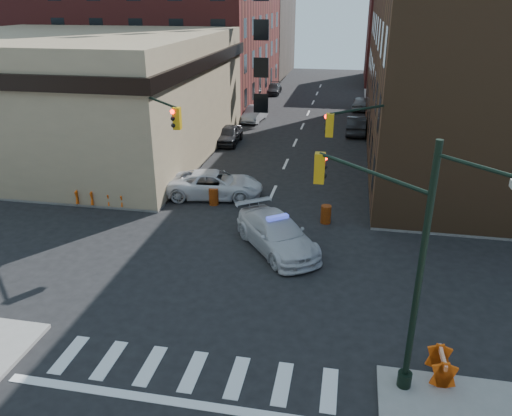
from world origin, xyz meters
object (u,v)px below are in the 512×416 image
at_px(police_car, 277,234).
at_px(parked_car_enear, 356,125).
at_px(barrel_road, 326,214).
at_px(barrel_bank, 214,197).
at_px(pickup, 215,184).
at_px(pedestrian_b, 77,184).
at_px(parked_car_wfar, 255,114).
at_px(barricade_se_a, 441,366).
at_px(parked_car_wnear, 229,135).
at_px(pedestrian_a, 146,185).
at_px(barricade_nw_a, 117,199).

height_order(police_car, parked_car_enear, police_car).
relative_size(barrel_road, barrel_bank, 0.99).
relative_size(pickup, pedestrian_b, 3.45).
xyz_separation_m(pickup, barrel_road, (7.00, -2.60, -0.32)).
xyz_separation_m(parked_car_wfar, barricade_se_a, (12.89, -34.96, -0.14)).
distance_m(parked_car_wnear, barricade_se_a, 29.70).
bearing_deg(barrel_bank, pedestrian_b, -174.55).
xyz_separation_m(pedestrian_b, barrel_bank, (8.39, 0.80, -0.50)).
xyz_separation_m(pedestrian_a, barrel_bank, (4.27, -0.03, -0.45)).
relative_size(pickup, barricade_nw_a, 5.35).
distance_m(parked_car_wnear, pedestrian_a, 13.50).
height_order(parked_car_enear, barricade_se_a, parked_car_enear).
relative_size(police_car, pedestrian_b, 3.39).
bearing_deg(parked_car_wfar, parked_car_enear, -11.87).
distance_m(pickup, barricade_se_a, 18.28).
relative_size(barrel_road, barricade_se_a, 0.84).
height_order(police_car, barrel_bank, police_car).
relative_size(police_car, barrel_road, 5.76).
distance_m(barrel_bank, barricade_se_a, 17.18).
distance_m(barricade_se_a, barricade_nw_a, 20.15).
distance_m(pickup, parked_car_wfar, 20.71).
distance_m(parked_car_enear, pedestrian_a, 22.48).
distance_m(police_car, parked_car_wfar, 27.59).
relative_size(parked_car_wfar, pedestrian_b, 2.63).
relative_size(parked_car_wnear, barrel_road, 4.39).
bearing_deg(parked_car_wnear, barricade_nw_a, -102.57).
xyz_separation_m(police_car, pickup, (-4.82, 6.19, -0.02)).
xyz_separation_m(pedestrian_b, barricade_nw_a, (2.97, -0.79, -0.44)).
xyz_separation_m(pickup, parked_car_enear, (8.48, 17.49, -0.02)).
bearing_deg(pedestrian_b, barricade_nw_a, -28.05).
height_order(police_car, barrel_road, police_car).
height_order(parked_car_wnear, barricade_nw_a, parked_car_wnear).
bearing_deg(barrel_bank, police_car, -47.44).
xyz_separation_m(parked_car_wnear, parked_car_enear, (10.56, 5.32, 0.05)).
bearing_deg(barricade_nw_a, barrel_bank, 17.14).
relative_size(police_car, barrel_bank, 5.70).
xyz_separation_m(parked_car_wnear, barricade_nw_a, (-3.09, -14.98, -0.19)).
height_order(parked_car_wnear, barrel_bank, parked_car_wnear).
bearing_deg(barrel_road, pedestrian_a, 172.70).
xyz_separation_m(police_car, pedestrian_b, (-12.95, 4.17, 0.16)).
bearing_deg(pedestrian_b, parked_car_wnear, 53.69).
xyz_separation_m(pickup, pedestrian_a, (-4.02, -1.19, 0.14)).
bearing_deg(barrel_bank, parked_car_wnear, 99.87).
xyz_separation_m(parked_car_wfar, barricade_nw_a, (-3.66, -23.47, -0.18)).
height_order(pickup, pedestrian_a, pedestrian_a).
distance_m(parked_car_wnear, parked_car_wfar, 8.51).
distance_m(parked_car_wfar, pedestrian_b, 23.63).
bearing_deg(barrel_road, parked_car_wfar, 110.09).
distance_m(parked_car_wnear, barricade_nw_a, 15.29).
relative_size(parked_car_wfar, barrel_bank, 4.43).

